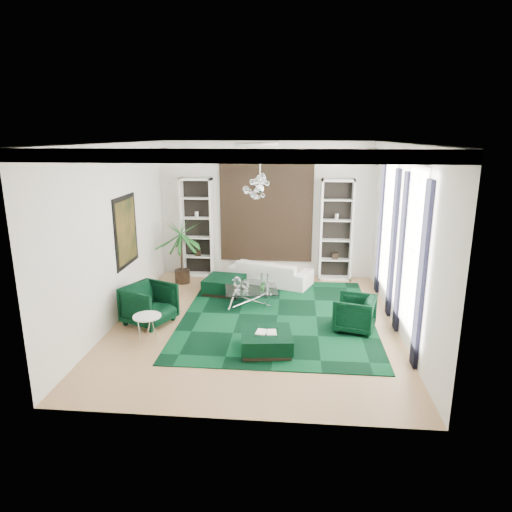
# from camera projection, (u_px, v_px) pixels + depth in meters

# --- Properties ---
(floor) EXTENTS (6.00, 7.00, 0.02)m
(floor) POSITION_uv_depth(u_px,v_px,m) (255.00, 323.00, 9.92)
(floor) COLOR tan
(floor) RESTS_ON ground
(ceiling) EXTENTS (6.00, 7.00, 0.02)m
(ceiling) POSITION_uv_depth(u_px,v_px,m) (255.00, 142.00, 8.93)
(ceiling) COLOR white
(ceiling) RESTS_ON ground
(wall_back) EXTENTS (6.00, 0.02, 3.80)m
(wall_back) POSITION_uv_depth(u_px,v_px,m) (266.00, 210.00, 12.81)
(wall_back) COLOR silver
(wall_back) RESTS_ON ground
(wall_front) EXTENTS (6.00, 0.02, 3.80)m
(wall_front) POSITION_uv_depth(u_px,v_px,m) (231.00, 295.00, 6.05)
(wall_front) COLOR silver
(wall_front) RESTS_ON ground
(wall_left) EXTENTS (0.02, 7.00, 3.80)m
(wall_left) POSITION_uv_depth(u_px,v_px,m) (114.00, 235.00, 9.69)
(wall_left) COLOR silver
(wall_left) RESTS_ON ground
(wall_right) EXTENTS (0.02, 7.00, 3.80)m
(wall_right) POSITION_uv_depth(u_px,v_px,m) (404.00, 240.00, 9.17)
(wall_right) COLOR silver
(wall_right) RESTS_ON ground
(crown_molding) EXTENTS (6.00, 7.00, 0.18)m
(crown_molding) POSITION_uv_depth(u_px,v_px,m) (255.00, 148.00, 8.96)
(crown_molding) COLOR white
(crown_molding) RESTS_ON ceiling
(ceiling_medallion) EXTENTS (0.90, 0.90, 0.05)m
(ceiling_medallion) POSITION_uv_depth(u_px,v_px,m) (256.00, 144.00, 9.23)
(ceiling_medallion) COLOR white
(ceiling_medallion) RESTS_ON ceiling
(tapestry) EXTENTS (2.50, 0.06, 2.80)m
(tapestry) POSITION_uv_depth(u_px,v_px,m) (266.00, 210.00, 12.76)
(tapestry) COLOR black
(tapestry) RESTS_ON wall_back
(shelving_left) EXTENTS (0.90, 0.38, 2.80)m
(shelving_left) POSITION_uv_depth(u_px,v_px,m) (197.00, 228.00, 12.91)
(shelving_left) COLOR white
(shelving_left) RESTS_ON floor
(shelving_right) EXTENTS (0.90, 0.38, 2.80)m
(shelving_right) POSITION_uv_depth(u_px,v_px,m) (336.00, 230.00, 12.57)
(shelving_right) COLOR white
(shelving_right) RESTS_ON floor
(painting) EXTENTS (0.04, 1.30, 1.60)m
(painting) POSITION_uv_depth(u_px,v_px,m) (126.00, 231.00, 10.27)
(painting) COLOR black
(painting) RESTS_ON wall_left
(window_near) EXTENTS (0.03, 1.10, 2.90)m
(window_near) POSITION_uv_depth(u_px,v_px,m) (414.00, 251.00, 8.30)
(window_near) COLOR white
(window_near) RESTS_ON wall_right
(curtain_near_a) EXTENTS (0.07, 0.30, 3.25)m
(curtain_near_a) POSITION_uv_depth(u_px,v_px,m) (422.00, 277.00, 7.62)
(curtain_near_a) COLOR black
(curtain_near_a) RESTS_ON floor
(curtain_near_b) EXTENTS (0.07, 0.30, 3.25)m
(curtain_near_b) POSITION_uv_depth(u_px,v_px,m) (401.00, 254.00, 9.12)
(curtain_near_b) COLOR black
(curtain_near_b) RESTS_ON floor
(window_far) EXTENTS (0.03, 1.10, 2.90)m
(window_far) POSITION_uv_depth(u_px,v_px,m) (389.00, 226.00, 10.61)
(window_far) COLOR white
(window_far) RESTS_ON wall_right
(curtain_far_a) EXTENTS (0.07, 0.30, 3.25)m
(curtain_far_a) POSITION_uv_depth(u_px,v_px,m) (393.00, 244.00, 9.93)
(curtain_far_a) COLOR black
(curtain_far_a) RESTS_ON floor
(curtain_far_b) EXTENTS (0.07, 0.30, 3.25)m
(curtain_far_b) POSITION_uv_depth(u_px,v_px,m) (380.00, 230.00, 11.43)
(curtain_far_b) COLOR black
(curtain_far_b) RESTS_ON floor
(rug) EXTENTS (4.20, 5.00, 0.02)m
(rug) POSITION_uv_depth(u_px,v_px,m) (278.00, 316.00, 10.27)
(rug) COLOR black
(rug) RESTS_ON floor
(sofa) EXTENTS (2.37, 1.60, 0.64)m
(sofa) POSITION_uv_depth(u_px,v_px,m) (271.00, 272.00, 12.43)
(sofa) COLOR white
(sofa) RESTS_ON floor
(armchair_left) EXTENTS (1.25, 1.23, 0.86)m
(armchair_left) POSITION_uv_depth(u_px,v_px,m) (149.00, 304.00, 9.79)
(armchair_left) COLOR black
(armchair_left) RESTS_ON floor
(armchair_right) EXTENTS (1.00, 0.98, 0.74)m
(armchair_right) POSITION_uv_depth(u_px,v_px,m) (354.00, 313.00, 9.46)
(armchair_right) COLOR black
(armchair_right) RESTS_ON floor
(coffee_table) EXTENTS (1.39, 1.39, 0.42)m
(coffee_table) POSITION_uv_depth(u_px,v_px,m) (251.00, 295.00, 10.99)
(coffee_table) COLOR white
(coffee_table) RESTS_ON floor
(ottoman_side) EXTENTS (1.08, 1.08, 0.42)m
(ottoman_side) POSITION_uv_depth(u_px,v_px,m) (224.00, 285.00, 11.71)
(ottoman_side) COLOR black
(ottoman_side) RESTS_ON floor
(ottoman_front) EXTENTS (1.04, 1.04, 0.38)m
(ottoman_front) POSITION_uv_depth(u_px,v_px,m) (266.00, 342.00, 8.57)
(ottoman_front) COLOR black
(ottoman_front) RESTS_ON floor
(book) EXTENTS (0.39, 0.26, 0.03)m
(book) POSITION_uv_depth(u_px,v_px,m) (266.00, 332.00, 8.52)
(book) COLOR white
(book) RESTS_ON ottoman_front
(side_table) EXTENTS (0.71, 0.71, 0.53)m
(side_table) POSITION_uv_depth(u_px,v_px,m) (148.00, 329.00, 8.96)
(side_table) COLOR white
(side_table) RESTS_ON floor
(palm) EXTENTS (1.54, 1.54, 2.23)m
(palm) POSITION_uv_depth(u_px,v_px,m) (181.00, 243.00, 12.29)
(palm) COLOR #19591E
(palm) RESTS_ON floor
(chandelier) EXTENTS (0.86, 0.86, 0.65)m
(chandelier) POSITION_uv_depth(u_px,v_px,m) (260.00, 189.00, 9.58)
(chandelier) COLOR white
(chandelier) RESTS_ON ceiling
(table_plant) EXTENTS (0.15, 0.13, 0.23)m
(table_plant) POSITION_uv_depth(u_px,v_px,m) (263.00, 286.00, 10.64)
(table_plant) COLOR #19591E
(table_plant) RESTS_ON coffee_table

